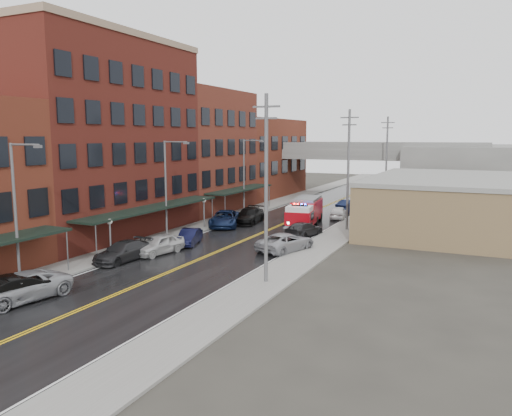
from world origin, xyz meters
The scene contains 33 objects.
road centered at (0.00, 30.00, 0.01)m, with size 11.00×160.00×0.02m, color black.
sidewalk_left centered at (-7.30, 30.00, 0.07)m, with size 3.00×160.00×0.15m, color slate.
sidewalk_right centered at (7.30, 30.00, 0.07)m, with size 3.00×160.00×0.15m, color slate.
curb_left centered at (-5.65, 30.00, 0.07)m, with size 0.30×160.00×0.15m, color gray.
curb_right centered at (5.65, 30.00, 0.07)m, with size 0.30×160.00×0.15m, color gray.
brick_building_b centered at (-13.30, 23.00, 9.00)m, with size 9.00×20.00×18.00m, color #501715.
brick_building_c centered at (-13.30, 40.50, 7.50)m, with size 9.00×15.00×15.00m, color maroon.
brick_building_far centered at (-13.30, 58.00, 6.00)m, with size 9.00×20.00×12.00m, color #5F2A18.
tan_building centered at (16.00, 40.00, 2.50)m, with size 14.00×22.00×5.00m, color olive.
right_far_block centered at (18.00, 70.00, 4.00)m, with size 18.00×30.00×8.00m, color slate.
awning_1 centered at (-7.49, 23.00, 2.99)m, with size 2.60×18.00×3.09m.
awning_2 centered at (-7.49, 40.50, 2.99)m, with size 2.60×13.00×3.09m.
globe_lamp_1 centered at (-6.40, 16.00, 2.31)m, with size 0.44×0.44×3.12m.
globe_lamp_2 centered at (-6.40, 30.00, 2.31)m, with size 0.44×0.44×3.12m.
street_lamp_0 centered at (-6.55, 8.00, 5.19)m, with size 2.64×0.22×9.00m.
street_lamp_1 centered at (-6.55, 24.00, 5.19)m, with size 2.64×0.22×9.00m.
street_lamp_2 centered at (-6.55, 40.00, 5.19)m, with size 2.64×0.22×9.00m.
utility_pole_0 centered at (7.20, 15.00, 6.31)m, with size 1.80×0.24×12.00m.
utility_pole_1 centered at (7.20, 35.00, 6.31)m, with size 1.80×0.24×12.00m.
utility_pole_2 centered at (7.20, 55.00, 6.31)m, with size 1.80×0.24×12.00m.
overpass centered at (0.00, 62.00, 5.99)m, with size 40.00×10.00×7.50m.
fire_truck centered at (2.52, 35.59, 1.58)m, with size 4.11×8.27×2.92m.
parked_car_left_1 centered at (-4.21, 4.70, 0.81)m, with size 1.72×4.93×1.62m, color black.
parked_car_left_2 centered at (-4.19, 5.80, 0.81)m, with size 2.67×5.80×1.61m, color #93959A.
parked_car_left_3 centered at (-5.00, 15.70, 0.74)m, with size 2.08×5.12×1.48m, color #262628.
parked_car_left_4 centered at (-3.89, 18.75, 0.79)m, with size 1.87×4.64×1.58m, color #B7B7B7.
parked_car_left_5 centered at (-3.60, 22.80, 0.68)m, with size 1.45×4.15×1.37m, color black.
parked_car_left_6 centered at (-5.00, 31.88, 0.83)m, with size 2.76×5.98×1.66m, color #122043.
parked_car_left_7 centered at (-3.60, 34.80, 0.83)m, with size 2.32×5.71×1.66m, color black.
parked_car_right_0 centered at (5.00, 24.01, 0.77)m, with size 2.56×5.55×1.54m, color #94959B.
parked_car_right_1 centered at (4.31, 30.31, 0.70)m, with size 1.96×4.83×1.40m, color black.
parked_car_right_2 centered at (4.44, 41.80, 0.73)m, with size 1.71×4.26×1.45m, color silver.
parked_car_right_3 centered at (4.24, 47.80, 0.76)m, with size 1.61×4.61×1.52m, color #0E1734.
Camera 1 is at (19.80, -13.44, 9.41)m, focal length 35.00 mm.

